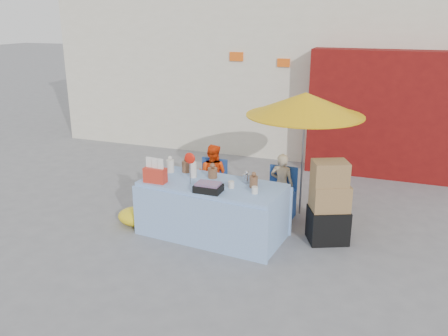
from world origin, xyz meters
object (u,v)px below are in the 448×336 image
at_px(vendor_orange, 213,175).
at_px(umbrella, 305,105).
at_px(market_table, 212,209).
at_px(chair_left, 210,194).
at_px(vendor_beige, 282,185).
at_px(box_stack, 329,205).
at_px(chair_right, 279,203).

xyz_separation_m(vendor_orange, umbrella, (1.55, 0.15, 1.33)).
bearing_deg(umbrella, market_table, -130.67).
bearing_deg(market_table, chair_left, 119.40).
height_order(vendor_beige, umbrella, umbrella).
distance_m(vendor_beige, box_stack, 1.15).
bearing_deg(vendor_beige, market_table, 57.67).
bearing_deg(market_table, chair_right, 56.73).
bearing_deg(vendor_orange, chair_right, 176.88).
height_order(market_table, chair_right, market_table).
distance_m(vendor_orange, vendor_beige, 1.25).
relative_size(chair_left, box_stack, 0.67).
bearing_deg(chair_right, umbrella, 46.53).
relative_size(market_table, chair_left, 2.70).
distance_m(market_table, chair_right, 1.30).
relative_size(chair_left, vendor_orange, 0.76).
xyz_separation_m(chair_right, umbrella, (0.30, 0.28, 1.64)).
bearing_deg(box_stack, vendor_orange, 161.32).
bearing_deg(market_table, vendor_beige, 60.22).
height_order(chair_left, umbrella, umbrella).
height_order(market_table, vendor_beige, market_table).
height_order(chair_left, vendor_orange, vendor_orange).
relative_size(chair_right, umbrella, 0.41).
bearing_deg(umbrella, chair_left, -169.60).
xyz_separation_m(chair_left, vendor_beige, (1.25, 0.13, 0.29)).
bearing_deg(chair_left, chair_right, 3.00).
bearing_deg(market_table, umbrella, 54.87).
height_order(chair_left, vendor_beige, vendor_beige).
relative_size(chair_right, box_stack, 0.67).
xyz_separation_m(chair_left, box_stack, (2.15, -0.59, 0.33)).
xyz_separation_m(market_table, umbrella, (1.11, 1.29, 1.46)).
bearing_deg(umbrella, box_stack, -55.72).
xyz_separation_m(vendor_orange, vendor_beige, (1.25, 0.00, -0.02)).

